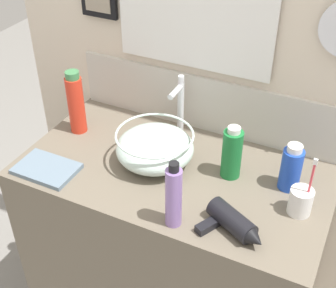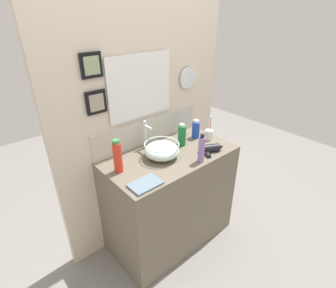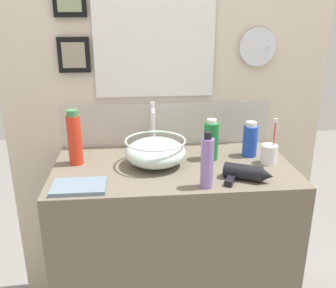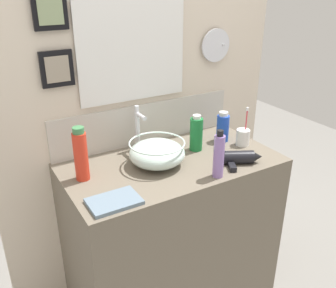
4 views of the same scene
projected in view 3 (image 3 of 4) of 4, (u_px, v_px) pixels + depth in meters
The scene contains 11 objects.
vanity_counter at pixel (173, 248), 1.80m from camera, with size 1.05×0.56×0.87m, color #6B6051.
back_panel at pixel (166, 62), 1.80m from camera, with size 1.58×0.10×2.55m.
glass_bowl_sink at pixel (155, 152), 1.63m from camera, with size 0.27×0.27×0.12m.
faucet at pixel (153, 123), 1.79m from camera, with size 0.02×0.10×0.24m.
hair_drier at pixel (246, 173), 1.49m from camera, with size 0.21×0.14×0.06m.
toothbrush_cup at pixel (269, 154), 1.65m from camera, with size 0.07×0.07×0.21m.
lotion_bottle at pixel (207, 162), 1.41m from camera, with size 0.05×0.05×0.22m.
spray_bottle at pixel (211, 140), 1.69m from camera, with size 0.07×0.07×0.19m.
shampoo_bottle at pixel (75, 138), 1.63m from camera, with size 0.06×0.06×0.25m.
soap_dispenser at pixel (250, 140), 1.73m from camera, with size 0.07×0.07×0.16m.
hand_towel at pixel (79, 187), 1.43m from camera, with size 0.20×0.14×0.02m, color slate.
Camera 3 is at (-0.17, -1.51, 1.51)m, focal length 40.00 mm.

